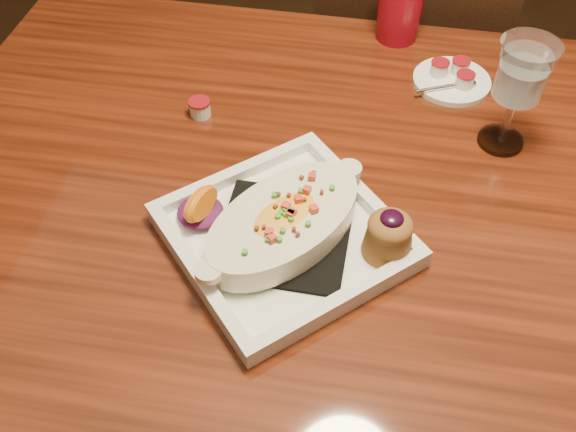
% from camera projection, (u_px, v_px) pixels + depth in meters
% --- Properties ---
extents(floor, '(7.00, 7.00, 0.00)m').
position_uv_depth(floor, '(356.00, 409.00, 1.51)').
color(floor, black).
rests_on(floor, ground).
extents(table, '(1.50, 0.90, 0.75)m').
position_uv_depth(table, '(389.00, 232.00, 1.02)').
color(table, maroon).
rests_on(table, floor).
extents(chair_far, '(0.42, 0.42, 0.93)m').
position_uv_depth(chair_far, '(402.00, 73.00, 1.54)').
color(chair_far, black).
rests_on(chair_far, floor).
extents(plate, '(0.40, 0.40, 0.08)m').
position_uv_depth(plate, '(291.00, 228.00, 0.86)').
color(plate, white).
rests_on(plate, table).
extents(goblet, '(0.09, 0.09, 0.18)m').
position_uv_depth(goblet, '(521.00, 77.00, 0.92)').
color(goblet, silver).
rests_on(goblet, table).
extents(saucer, '(0.13, 0.13, 0.09)m').
position_uv_depth(saucer, '(452.00, 79.00, 1.11)').
color(saucer, white).
rests_on(saucer, table).
extents(creamer_loose, '(0.04, 0.04, 0.03)m').
position_uv_depth(creamer_loose, '(200.00, 108.00, 1.05)').
color(creamer_loose, silver).
rests_on(creamer_loose, table).
extents(red_tumbler, '(0.09, 0.09, 0.15)m').
position_uv_depth(red_tumbler, '(401.00, 1.00, 1.15)').
color(red_tumbler, '#B20C1F').
rests_on(red_tumbler, table).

